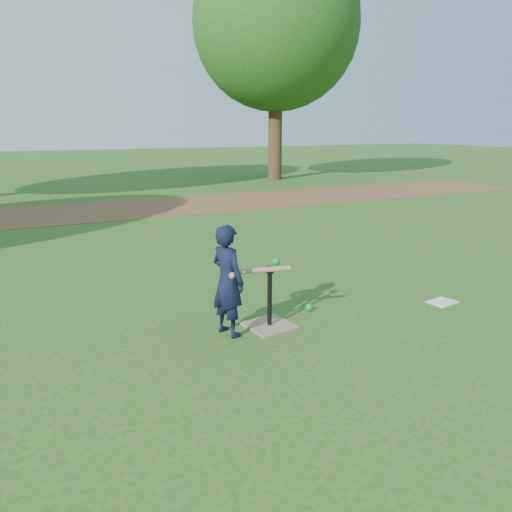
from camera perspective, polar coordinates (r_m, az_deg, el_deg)
name	(u,v)px	position (r m, az deg, el deg)	size (l,w,h in m)	color
ground	(272,311)	(5.38, 1.79, -6.25)	(80.00, 80.00, 0.00)	#285116
dirt_strip	(124,209)	(12.32, -14.86, 5.21)	(24.00, 3.00, 0.01)	brown
child	(228,281)	(4.63, -3.25, -2.84)	(0.39, 0.25, 1.06)	black
wiffle_ball_ground	(309,307)	(5.39, 6.09, -5.86)	(0.08, 0.08, 0.08)	#0D9138
clipboard	(442,302)	(5.99, 20.49, -4.96)	(0.30, 0.23, 0.01)	white
batting_tee	(269,316)	(4.93, 1.55, -6.87)	(0.49, 0.49, 0.61)	#91795C
swing_action	(260,269)	(4.72, 0.50, -1.48)	(0.63, 0.23, 0.10)	tan
tree_right	(276,25)	(18.98, 2.32, 24.85)	(5.80, 5.80, 8.21)	#382316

